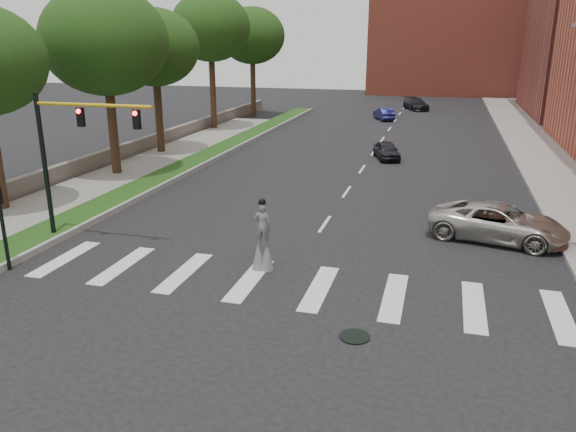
% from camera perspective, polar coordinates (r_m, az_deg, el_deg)
% --- Properties ---
extents(ground_plane, '(160.00, 160.00, 0.00)m').
position_cam_1_polar(ground_plane, '(19.13, -1.26, -8.14)').
color(ground_plane, black).
rests_on(ground_plane, ground).
extents(grass_median, '(2.00, 60.00, 0.25)m').
position_cam_1_polar(grass_median, '(40.87, -8.70, 5.85)').
color(grass_median, '#193E11').
rests_on(grass_median, ground).
extents(median_curb, '(0.20, 60.00, 0.28)m').
position_cam_1_polar(median_curb, '(40.46, -7.33, 5.81)').
color(median_curb, gray).
rests_on(median_curb, ground).
extents(sidewalk_left, '(4.00, 60.00, 0.18)m').
position_cam_1_polar(sidewalk_left, '(33.91, -20.23, 2.47)').
color(sidewalk_left, gray).
rests_on(sidewalk_left, ground).
extents(sidewalk_right, '(5.00, 90.00, 0.18)m').
position_cam_1_polar(sidewalk_right, '(42.95, 25.34, 4.87)').
color(sidewalk_right, gray).
rests_on(sidewalk_right, ground).
extents(stone_wall, '(0.50, 56.00, 1.10)m').
position_cam_1_polar(stone_wall, '(45.01, -14.14, 7.15)').
color(stone_wall, '#615B53').
rests_on(stone_wall, ground).
extents(manhole, '(0.90, 0.90, 0.04)m').
position_cam_1_polar(manhole, '(16.81, 6.78, -12.06)').
color(manhole, black).
rests_on(manhole, ground).
extents(building_backdrop, '(26.00, 14.00, 18.00)m').
position_cam_1_polar(building_backdrop, '(94.50, 16.90, 17.30)').
color(building_backdrop, '#C6543E').
rests_on(building_backdrop, ground).
extents(traffic_signal, '(5.30, 0.23, 6.20)m').
position_cam_1_polar(traffic_signal, '(24.81, -21.52, 6.74)').
color(traffic_signal, black).
rests_on(traffic_signal, ground).
extents(secondary_signal, '(0.25, 0.21, 3.23)m').
position_cam_1_polar(secondary_signal, '(23.03, -27.06, -0.41)').
color(secondary_signal, black).
rests_on(secondary_signal, ground).
extents(stilt_performer, '(0.84, 0.57, 2.78)m').
position_cam_1_polar(stilt_performer, '(20.85, -2.59, -2.74)').
color(stilt_performer, '#321F14').
rests_on(stilt_performer, ground).
extents(suv_crossing, '(6.13, 3.81, 1.58)m').
position_cam_1_polar(suv_crossing, '(25.62, 20.57, -0.62)').
color(suv_crossing, '#BBB8B1').
rests_on(suv_crossing, ground).
extents(car_near, '(2.55, 3.93, 1.24)m').
position_cam_1_polar(car_near, '(41.18, 9.99, 6.58)').
color(car_near, black).
rests_on(car_near, ground).
extents(car_mid, '(2.77, 4.04, 1.26)m').
position_cam_1_polar(car_mid, '(61.49, 9.72, 10.18)').
color(car_mid, navy).
rests_on(car_mid, ground).
extents(car_far, '(3.76, 5.24, 1.41)m').
position_cam_1_polar(car_far, '(71.24, 12.87, 11.04)').
color(car_far, black).
rests_on(car_far, ground).
extents(tree_2, '(7.52, 7.52, 11.36)m').
position_cam_1_polar(tree_2, '(36.42, -18.12, 16.51)').
color(tree_2, '#321F14').
rests_on(tree_2, ground).
extents(tree_3, '(6.44, 6.44, 10.43)m').
position_cam_1_polar(tree_3, '(42.94, -13.43, 16.28)').
color(tree_3, '#321F14').
rests_on(tree_3, ground).
extents(tree_4, '(7.24, 7.24, 12.38)m').
position_cam_1_polar(tree_4, '(54.03, -7.90, 18.45)').
color(tree_4, '#321F14').
rests_on(tree_4, ground).
extents(tree_5, '(6.98, 6.98, 11.55)m').
position_cam_1_polar(tree_5, '(62.88, -3.66, 17.78)').
color(tree_5, '#321F14').
rests_on(tree_5, ground).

